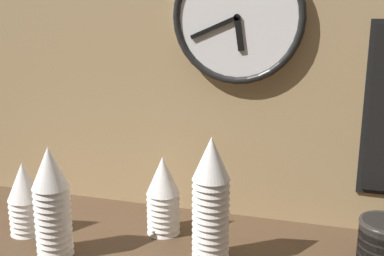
{
  "coord_description": "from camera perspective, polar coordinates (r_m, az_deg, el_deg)",
  "views": [
    {
      "loc": [
        32.8,
        -100.91,
        58.91
      ],
      "look_at": [
        2.22,
        4.0,
        30.49
      ],
      "focal_mm": 45.0,
      "sensor_mm": 36.0,
      "label": 1
    }
  ],
  "objects": [
    {
      "name": "cup_stack_left",
      "position": [
        1.34,
        -19.21,
        -7.85
      ],
      "size": [
        8.77,
        8.77,
        19.41
      ],
      "color": "white",
      "rests_on": "ground_plane"
    },
    {
      "name": "cup_stack_center_left",
      "position": [
        1.19,
        -16.28,
        -8.38
      ],
      "size": [
        8.77,
        8.77,
        27.21
      ],
      "color": "white",
      "rests_on": "ground_plane"
    },
    {
      "name": "wall_tiled_back",
      "position": [
        1.32,
        1.85,
        11.78
      ],
      "size": [
        160.0,
        3.0,
        105.0
      ],
      "color": "tan",
      "rests_on": "ground_plane"
    },
    {
      "name": "wall_clock",
      "position": [
        1.27,
        5.43,
        12.94
      ],
      "size": [
        34.64,
        2.7,
        34.64
      ],
      "color": "white"
    },
    {
      "name": "cup_stack_center",
      "position": [
        1.27,
        -3.44,
        -7.94
      ],
      "size": [
        8.77,
        8.77,
        20.97
      ],
      "color": "white",
      "rests_on": "ground_plane"
    },
    {
      "name": "cup_stack_center_right",
      "position": [
        1.11,
        2.25,
        -8.59
      ],
      "size": [
        8.77,
        8.77,
        30.33
      ],
      "color": "white",
      "rests_on": "ground_plane"
    }
  ]
}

